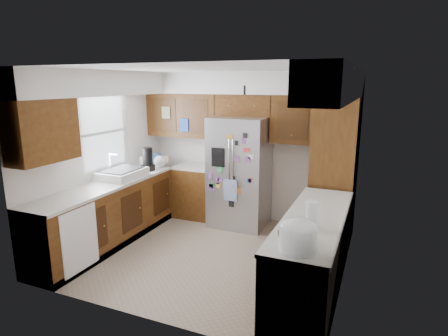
{
  "coord_description": "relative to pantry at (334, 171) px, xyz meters",
  "views": [
    {
      "loc": [
        2.08,
        -4.38,
        2.34
      ],
      "look_at": [
        0.08,
        0.35,
        1.16
      ],
      "focal_mm": 30.0,
      "sensor_mm": 36.0,
      "label": 1
    }
  ],
  "objects": [
    {
      "name": "sink_assembly",
      "position": [
        -3.0,
        -1.05,
        -0.09
      ],
      "size": [
        0.52,
        0.7,
        0.37
      ],
      "color": "white",
      "rests_on": "left_counter_run"
    },
    {
      "name": "bridge_cabinet",
      "position": [
        -1.5,
        0.28,
        0.9
      ],
      "size": [
        0.96,
        0.34,
        0.35
      ],
      "primitive_type": "cube",
      "color": "#47220D",
      "rests_on": "fridge"
    },
    {
      "name": "rice_cooker",
      "position": [
        -0.0,
        -2.53,
        -0.01
      ],
      "size": [
        0.33,
        0.33,
        0.29
      ],
      "color": "white",
      "rests_on": "right_counter_run"
    },
    {
      "name": "left_counter_run",
      "position": [
        -2.86,
        -1.12,
        -0.65
      ],
      "size": [
        1.36,
        3.2,
        0.92
      ],
      "color": "#47220D",
      "rests_on": "ground"
    },
    {
      "name": "fridge_top_items",
      "position": [
        -1.7,
        0.24,
        1.19
      ],
      "size": [
        0.7,
        0.35,
        0.27
      ],
      "color": "#1858B4",
      "rests_on": "bridge_cabinet"
    },
    {
      "name": "right_counter_run",
      "position": [
        0.0,
        -1.62,
        -0.65
      ],
      "size": [
        0.63,
        2.25,
        0.92
      ],
      "color": "#47220D",
      "rests_on": "ground"
    },
    {
      "name": "left_counter_clutter",
      "position": [
        -2.94,
        -0.31,
        -0.02
      ],
      "size": [
        0.41,
        0.92,
        0.38
      ],
      "color": "black",
      "rests_on": "left_counter_run"
    },
    {
      "name": "paper_towel",
      "position": [
        0.02,
        -1.94,
        -0.02
      ],
      "size": [
        0.12,
        0.12,
        0.27
      ],
      "primitive_type": "cylinder",
      "color": "white",
      "rests_on": "right_counter_run"
    },
    {
      "name": "pantry",
      "position": [
        0.0,
        0.0,
        0.0
      ],
      "size": [
        0.6,
        0.9,
        2.15
      ],
      "primitive_type": "cube",
      "color": "#47220D",
      "rests_on": "ground"
    },
    {
      "name": "fridge",
      "position": [
        -1.5,
        0.05,
        -0.17
      ],
      "size": [
        0.9,
        0.79,
        1.8
      ],
      "color": "#A3A4A9",
      "rests_on": "ground"
    },
    {
      "name": "room_shell",
      "position": [
        -1.61,
        -0.79,
        0.75
      ],
      "size": [
        3.64,
        3.24,
        2.52
      ],
      "color": "white",
      "rests_on": "ground"
    },
    {
      "name": "floor",
      "position": [
        -1.5,
        -1.15,
        -1.07
      ],
      "size": [
        3.6,
        3.6,
        0.0
      ],
      "primitive_type": "plane",
      "color": "gray",
      "rests_on": "ground"
    }
  ]
}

